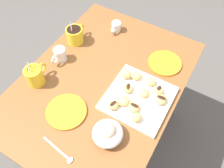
# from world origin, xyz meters

# --- Properties ---
(ground_plane) EXTENTS (8.00, 8.00, 0.00)m
(ground_plane) POSITION_xyz_m (0.00, 0.00, 0.00)
(ground_plane) COLOR #514C47
(dining_table) EXTENTS (1.00, 0.72, 0.74)m
(dining_table) POSITION_xyz_m (0.00, 0.00, 0.59)
(dining_table) COLOR brown
(dining_table) RESTS_ON ground_plane
(pastry_plate_square) EXTENTS (0.28, 0.28, 0.02)m
(pastry_plate_square) POSITION_xyz_m (-0.00, -0.20, 0.75)
(pastry_plate_square) COLOR white
(pastry_plate_square) RESTS_ON dining_table
(coffee_mug_yellow_left) EXTENTS (0.12, 0.08, 0.14)m
(coffee_mug_yellow_left) POSITION_xyz_m (-0.16, 0.27, 0.79)
(coffee_mug_yellow_left) COLOR yellow
(coffee_mug_yellow_left) RESTS_ON dining_table
(coffee_mug_yellow_right) EXTENTS (0.13, 0.09, 0.13)m
(coffee_mug_yellow_right) POSITION_xyz_m (0.16, 0.27, 0.79)
(coffee_mug_yellow_right) COLOR yellow
(coffee_mug_yellow_right) RESTS_ON dining_table
(cream_pitcher_white) EXTENTS (0.10, 0.06, 0.07)m
(cream_pitcher_white) POSITION_xyz_m (0.01, 0.25, 0.78)
(cream_pitcher_white) COLOR white
(cream_pitcher_white) RESTS_ON dining_table
(ice_cream_bowl) EXTENTS (0.13, 0.13, 0.09)m
(ice_cream_bowl) POSITION_xyz_m (-0.23, -0.17, 0.78)
(ice_cream_bowl) COLOR white
(ice_cream_bowl) RESTS_ON dining_table
(chocolate_sauce_pitcher) EXTENTS (0.09, 0.05, 0.06)m
(chocolate_sauce_pitcher) POSITION_xyz_m (0.35, 0.12, 0.77)
(chocolate_sauce_pitcher) COLOR white
(chocolate_sauce_pitcher) RESTS_ON dining_table
(saucer_orange_left) EXTENTS (0.17, 0.17, 0.01)m
(saucer_orange_left) POSITION_xyz_m (0.26, -0.22, 0.74)
(saucer_orange_left) COLOR orange
(saucer_orange_left) RESTS_ON dining_table
(saucer_orange_right) EXTENTS (0.18, 0.18, 0.01)m
(saucer_orange_right) POSITION_xyz_m (-0.22, 0.05, 0.74)
(saucer_orange_right) COLOR orange
(saucer_orange_right) RESTS_ON dining_table
(loose_spoon_near_saucer) EXTENTS (0.04, 0.16, 0.01)m
(loose_spoon_near_saucer) POSITION_xyz_m (-0.38, -0.05, 0.74)
(loose_spoon_near_saucer) COLOR silver
(loose_spoon_near_saucer) RESTS_ON dining_table
(beignet_0) EXTENTS (0.05, 0.05, 0.04)m
(beignet_0) POSITION_xyz_m (0.09, -0.14, 0.77)
(beignet_0) COLOR #E5B260
(beignet_0) RESTS_ON pastry_plate_square
(beignet_1) EXTENTS (0.07, 0.07, 0.03)m
(beignet_1) POSITION_xyz_m (-0.06, -0.15, 0.77)
(beignet_1) COLOR #E5B260
(beignet_1) RESTS_ON pastry_plate_square
(beignet_2) EXTENTS (0.07, 0.07, 0.03)m
(beignet_2) POSITION_xyz_m (-0.10, -0.13, 0.77)
(beignet_2) COLOR #E5B260
(beignet_2) RESTS_ON pastry_plate_square
(chocolate_drizzle_2) EXTENTS (0.04, 0.03, 0.00)m
(chocolate_drizzle_2) POSITION_xyz_m (-0.10, -0.13, 0.79)
(chocolate_drizzle_2) COLOR black
(chocolate_drizzle_2) RESTS_ON beignet_2
(beignet_3) EXTENTS (0.06, 0.07, 0.03)m
(beignet_3) POSITION_xyz_m (0.03, -0.29, 0.77)
(beignet_3) COLOR #E5B260
(beignet_3) RESTS_ON pastry_plate_square
(chocolate_drizzle_3) EXTENTS (0.02, 0.04, 0.00)m
(chocolate_drizzle_3) POSITION_xyz_m (0.03, -0.29, 0.79)
(chocolate_drizzle_3) COLOR black
(chocolate_drizzle_3) RESTS_ON beignet_3
(beignet_4) EXTENTS (0.07, 0.07, 0.03)m
(beignet_4) POSITION_xyz_m (0.01, -0.14, 0.77)
(beignet_4) COLOR #E5B260
(beignet_4) RESTS_ON pastry_plate_square
(chocolate_drizzle_4) EXTENTS (0.04, 0.03, 0.00)m
(chocolate_drizzle_4) POSITION_xyz_m (0.01, -0.14, 0.79)
(chocolate_drizzle_4) COLOR black
(chocolate_drizzle_4) RESTS_ON beignet_4
(beignet_5) EXTENTS (0.05, 0.06, 0.03)m
(beignet_5) POSITION_xyz_m (0.07, -0.26, 0.77)
(beignet_5) COLOR #E5B260
(beignet_5) RESTS_ON pastry_plate_square
(chocolate_drizzle_5) EXTENTS (0.03, 0.02, 0.00)m
(chocolate_drizzle_5) POSITION_xyz_m (0.07, -0.26, 0.79)
(chocolate_drizzle_5) COLOR black
(chocolate_drizzle_5) RESTS_ON beignet_5
(beignet_6) EXTENTS (0.06, 0.07, 0.03)m
(beignet_6) POSITION_xyz_m (0.10, -0.21, 0.77)
(beignet_6) COLOR #E5B260
(beignet_6) RESTS_ON pastry_plate_square
(beignet_7) EXTENTS (0.06, 0.06, 0.03)m
(beignet_7) POSITION_xyz_m (-0.07, -0.21, 0.77)
(beignet_7) COLOR #E5B260
(beignet_7) RESTS_ON pastry_plate_square
(chocolate_drizzle_7) EXTENTS (0.02, 0.04, 0.00)m
(chocolate_drizzle_7) POSITION_xyz_m (-0.07, -0.21, 0.79)
(chocolate_drizzle_7) COLOR black
(chocolate_drizzle_7) RESTS_ON beignet_7
(beignet_8) EXTENTS (0.04, 0.04, 0.04)m
(beignet_8) POSITION_xyz_m (-0.11, -0.24, 0.77)
(beignet_8) COLOR #E5B260
(beignet_8) RESTS_ON pastry_plate_square
(beignet_9) EXTENTS (0.06, 0.07, 0.04)m
(beignet_9) POSITION_xyz_m (0.07, -0.09, 0.77)
(beignet_9) COLOR #E5B260
(beignet_9) RESTS_ON pastry_plate_square
(beignet_10) EXTENTS (0.07, 0.07, 0.03)m
(beignet_10) POSITION_xyz_m (0.02, -0.21, 0.77)
(beignet_10) COLOR #E5B260
(beignet_10) RESTS_ON pastry_plate_square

